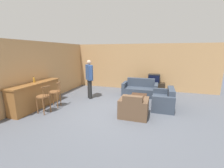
# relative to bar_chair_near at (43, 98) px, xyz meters

# --- Properties ---
(ground_plane) EXTENTS (24.00, 24.00, 0.00)m
(ground_plane) POSITION_rel_bar_chair_near_xyz_m (2.22, 0.86, -0.57)
(ground_plane) COLOR #565B66
(wall_back) EXTENTS (9.40, 0.08, 2.60)m
(wall_back) POSITION_rel_bar_chair_near_xyz_m (2.22, 4.54, 0.73)
(wall_back) COLOR tan
(wall_back) RESTS_ON ground_plane
(wall_left) EXTENTS (0.08, 8.67, 2.60)m
(wall_left) POSITION_rel_bar_chair_near_xyz_m (-0.99, 2.20, 0.73)
(wall_left) COLOR tan
(wall_left) RESTS_ON ground_plane
(bar_counter) EXTENTS (0.55, 2.25, 1.01)m
(bar_counter) POSITION_rel_bar_chair_near_xyz_m (-0.66, 0.34, -0.05)
(bar_counter) COLOR brown
(bar_counter) RESTS_ON ground_plane
(bar_chair_near) EXTENTS (0.49, 0.49, 1.01)m
(bar_chair_near) POSITION_rel_bar_chair_near_xyz_m (0.00, 0.00, 0.00)
(bar_chair_near) COLOR brown
(bar_chair_near) RESTS_ON ground_plane
(bar_chair_mid) EXTENTS (0.52, 0.52, 1.01)m
(bar_chair_mid) POSITION_rel_bar_chair_near_xyz_m (-0.00, 0.64, 0.00)
(bar_chair_mid) COLOR brown
(bar_chair_mid) RESTS_ON ground_plane
(couch_far) EXTENTS (1.70, 0.87, 0.84)m
(couch_far) POSITION_rel_bar_chair_near_xyz_m (3.02, 3.26, -0.27)
(couch_far) COLOR #384251
(couch_far) RESTS_ON ground_plane
(armchair_near) EXTENTS (0.95, 0.82, 0.82)m
(armchair_near) POSITION_rel_bar_chair_near_xyz_m (3.13, 0.65, -0.26)
(armchair_near) COLOR brown
(armchair_near) RESTS_ON ground_plane
(loveseat_right) EXTENTS (0.80, 1.37, 0.81)m
(loveseat_right) POSITION_rel_bar_chair_near_xyz_m (4.13, 1.83, -0.27)
(loveseat_right) COLOR #384251
(loveseat_right) RESTS_ON ground_plane
(coffee_table) EXTENTS (0.64, 0.96, 0.37)m
(coffee_table) POSITION_rel_bar_chair_near_xyz_m (3.11, 1.90, -0.24)
(coffee_table) COLOR #472D1E
(coffee_table) RESTS_ON ground_plane
(tv_unit) EXTENTS (1.18, 0.45, 0.52)m
(tv_unit) POSITION_rel_bar_chair_near_xyz_m (3.64, 4.18, -0.31)
(tv_unit) COLOR #2D2319
(tv_unit) RESTS_ON ground_plane
(tv) EXTENTS (0.61, 0.46, 0.46)m
(tv) POSITION_rel_bar_chair_near_xyz_m (3.64, 4.18, 0.18)
(tv) COLOR black
(tv) RESTS_ON tv_unit
(bottle) EXTENTS (0.08, 0.08, 0.24)m
(bottle) POSITION_rel_bar_chair_near_xyz_m (-0.72, 0.39, 0.56)
(bottle) COLOR #B27A23
(bottle) RESTS_ON bar_counter
(person_by_window) EXTENTS (0.47, 0.47, 1.81)m
(person_by_window) POSITION_rel_bar_chair_near_xyz_m (0.81, 2.08, 0.46)
(person_by_window) COLOR black
(person_by_window) RESTS_ON ground_plane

